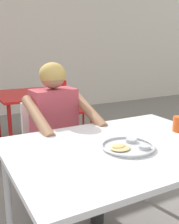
# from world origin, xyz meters

# --- Properties ---
(table_foreground) EXTENTS (1.27, 0.93, 0.76)m
(table_foreground) POSITION_xyz_m (0.09, -0.04, 0.69)
(table_foreground) COLOR silver
(table_foreground) RESTS_ON ground
(thali_tray) EXTENTS (0.30, 0.30, 0.03)m
(thali_tray) POSITION_xyz_m (0.10, -0.10, 0.77)
(thali_tray) COLOR #B7BABF
(thali_tray) RESTS_ON table_foreground
(drinking_cup) EXTENTS (0.08, 0.08, 0.10)m
(drinking_cup) POSITION_xyz_m (0.57, -0.01, 0.81)
(drinking_cup) COLOR #D84C19
(drinking_cup) RESTS_ON table_foreground
(chair_foreground) EXTENTS (0.43, 0.43, 0.86)m
(chair_foreground) POSITION_xyz_m (-0.04, 0.84, 0.49)
(chair_foreground) COLOR silver
(chair_foreground) RESTS_ON ground
(diner_foreground) EXTENTS (0.51, 0.57, 1.19)m
(diner_foreground) POSITION_xyz_m (-0.03, 0.62, 0.71)
(diner_foreground) COLOR #272727
(diner_foreground) RESTS_ON ground
(table_background_red) EXTENTS (0.77, 0.89, 0.71)m
(table_background_red) POSITION_xyz_m (0.16, 2.14, 0.62)
(table_background_red) COLOR red
(table_background_red) RESTS_ON ground
(chair_red_right) EXTENTS (0.49, 0.49, 0.87)m
(chair_red_right) POSITION_xyz_m (0.75, 2.15, 0.50)
(chair_red_right) COLOR red
(chair_red_right) RESTS_ON ground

